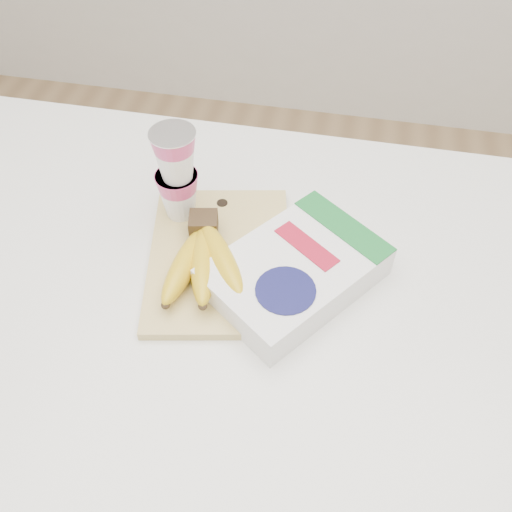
{
  "coord_description": "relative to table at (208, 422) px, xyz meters",
  "views": [
    {
      "loc": [
        0.22,
        -0.54,
        1.74
      ],
      "look_at": [
        0.1,
        0.05,
        1.05
      ],
      "focal_mm": 40.0,
      "sensor_mm": 36.0,
      "label": 1
    }
  ],
  "objects": [
    {
      "name": "bananas",
      "position": [
        0.02,
        0.03,
        0.55
      ],
      "size": [
        0.15,
        0.21,
        0.07
      ],
      "color": "#382816",
      "rests_on": "cutting_board"
    },
    {
      "name": "room",
      "position": [
        0.0,
        0.0,
        0.85
      ],
      "size": [
        4.0,
        4.0,
        4.0
      ],
      "color": "tan",
      "rests_on": "ground"
    },
    {
      "name": "cutting_board",
      "position": [
        0.04,
        0.07,
        0.51
      ],
      "size": [
        0.29,
        0.36,
        0.02
      ],
      "primitive_type": "cube",
      "rotation": [
        0.0,
        0.0,
        0.2
      ],
      "color": "tan",
      "rests_on": "table"
    },
    {
      "name": "table",
      "position": [
        0.0,
        0.0,
        0.0
      ],
      "size": [
        1.34,
        0.9,
        1.01
      ],
      "primitive_type": "cube",
      "color": "white",
      "rests_on": "ground"
    },
    {
      "name": "cereal_box",
      "position": [
        0.17,
        0.04,
        0.53
      ],
      "size": [
        0.31,
        0.33,
        0.06
      ],
      "rotation": [
        0.0,
        0.0,
        -0.65
      ],
      "color": "white",
      "rests_on": "table"
    },
    {
      "name": "yogurt_stack",
      "position": [
        -0.05,
        0.15,
        0.62
      ],
      "size": [
        0.08,
        0.08,
        0.18
      ],
      "color": "white",
      "rests_on": "cutting_board"
    }
  ]
}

